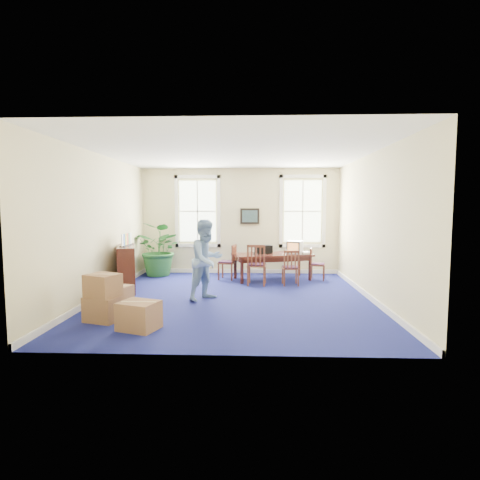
{
  "coord_description": "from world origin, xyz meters",
  "views": [
    {
      "loc": [
        0.43,
        -8.19,
        2.02
      ],
      "look_at": [
        0.1,
        0.6,
        1.25
      ],
      "focal_mm": 28.0,
      "sensor_mm": 36.0,
      "label": 1
    }
  ],
  "objects_px": {
    "chair_near_left": "(257,264)",
    "credenza": "(127,268)",
    "man": "(207,260)",
    "conference_table": "(272,267)",
    "crt_tv": "(295,247)",
    "potted_plant": "(160,249)",
    "cardboard_boxes": "(118,295)"
  },
  "relations": [
    {
      "from": "conference_table",
      "to": "credenza",
      "type": "relative_size",
      "value": 1.55
    },
    {
      "from": "conference_table",
      "to": "credenza",
      "type": "height_order",
      "value": "credenza"
    },
    {
      "from": "potted_plant",
      "to": "cardboard_boxes",
      "type": "height_order",
      "value": "potted_plant"
    },
    {
      "from": "crt_tv",
      "to": "man",
      "type": "xyz_separation_m",
      "value": [
        -2.17,
        -2.4,
        -0.03
      ]
    },
    {
      "from": "conference_table",
      "to": "cardboard_boxes",
      "type": "relative_size",
      "value": 1.38
    },
    {
      "from": "crt_tv",
      "to": "chair_near_left",
      "type": "distance_m",
      "value": 1.38
    },
    {
      "from": "man",
      "to": "crt_tv",
      "type": "bearing_deg",
      "value": -2.02
    },
    {
      "from": "chair_near_left",
      "to": "crt_tv",
      "type": "bearing_deg",
      "value": -139.11
    },
    {
      "from": "credenza",
      "to": "cardboard_boxes",
      "type": "xyz_separation_m",
      "value": [
        0.65,
        -2.37,
        -0.1
      ]
    },
    {
      "from": "chair_near_left",
      "to": "credenza",
      "type": "bearing_deg",
      "value": 18.12
    },
    {
      "from": "man",
      "to": "credenza",
      "type": "xyz_separation_m",
      "value": [
        -2.08,
        0.87,
        -0.34
      ]
    },
    {
      "from": "crt_tv",
      "to": "cardboard_boxes",
      "type": "bearing_deg",
      "value": -110.98
    },
    {
      "from": "conference_table",
      "to": "crt_tv",
      "type": "xyz_separation_m",
      "value": [
        0.63,
        0.05,
        0.54
      ]
    },
    {
      "from": "potted_plant",
      "to": "cardboard_boxes",
      "type": "relative_size",
      "value": 1.02
    },
    {
      "from": "man",
      "to": "conference_table",
      "type": "bearing_deg",
      "value": 6.93
    },
    {
      "from": "conference_table",
      "to": "crt_tv",
      "type": "height_order",
      "value": "crt_tv"
    },
    {
      "from": "credenza",
      "to": "conference_table",
      "type": "bearing_deg",
      "value": 3.84
    },
    {
      "from": "crt_tv",
      "to": "man",
      "type": "height_order",
      "value": "man"
    },
    {
      "from": "man",
      "to": "potted_plant",
      "type": "height_order",
      "value": "man"
    },
    {
      "from": "conference_table",
      "to": "man",
      "type": "height_order",
      "value": "man"
    },
    {
      "from": "chair_near_left",
      "to": "credenza",
      "type": "distance_m",
      "value": 3.27
    },
    {
      "from": "conference_table",
      "to": "man",
      "type": "xyz_separation_m",
      "value": [
        -1.54,
        -2.35,
        0.51
      ]
    },
    {
      "from": "chair_near_left",
      "to": "credenza",
      "type": "relative_size",
      "value": 0.78
    },
    {
      "from": "potted_plant",
      "to": "credenza",
      "type": "bearing_deg",
      "value": -100.17
    },
    {
      "from": "chair_near_left",
      "to": "cardboard_boxes",
      "type": "distance_m",
      "value": 4.02
    },
    {
      "from": "man",
      "to": "cardboard_boxes",
      "type": "relative_size",
      "value": 1.13
    },
    {
      "from": "credenza",
      "to": "cardboard_boxes",
      "type": "bearing_deg",
      "value": -92.99
    },
    {
      "from": "man",
      "to": "cardboard_boxes",
      "type": "xyz_separation_m",
      "value": [
        -1.43,
        -1.5,
        -0.44
      ]
    },
    {
      "from": "crt_tv",
      "to": "man",
      "type": "bearing_deg",
      "value": -110.37
    },
    {
      "from": "cardboard_boxes",
      "to": "credenza",
      "type": "bearing_deg",
      "value": 105.4
    },
    {
      "from": "crt_tv",
      "to": "man",
      "type": "distance_m",
      "value": 3.24
    },
    {
      "from": "man",
      "to": "potted_plant",
      "type": "relative_size",
      "value": 1.12
    }
  ]
}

